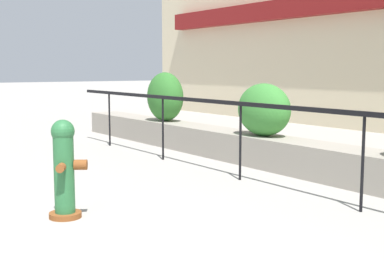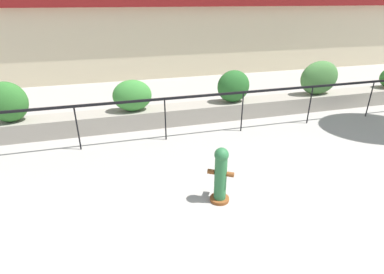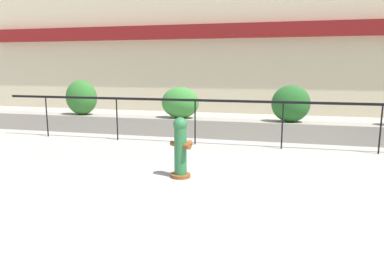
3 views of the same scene
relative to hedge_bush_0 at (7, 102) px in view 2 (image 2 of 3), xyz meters
name	(u,v)px [view 2 (image 2 of 3)]	position (x,y,z in m)	size (l,w,h in m)	color
planter_wall_low	(227,110)	(5.97, 0.00, -0.77)	(18.00, 0.70, 0.50)	gray
fence_railing_segment	(243,96)	(5.97, -1.10, -0.01)	(15.00, 0.05, 1.15)	black
hedge_bush_0	(7,102)	(0.00, 0.00, 0.00)	(0.99, 0.68, 1.05)	#2D6B28
hedge_bush_1	(132,96)	(3.12, 0.00, -0.08)	(1.08, 0.68, 0.88)	#387F33
hedge_bush_2	(233,86)	(6.15, 0.00, -0.04)	(1.00, 0.67, 0.97)	#235B23
hedge_bush_3	(319,78)	(9.16, 0.00, 0.02)	(1.34, 0.61, 1.09)	#427538
fire_hydrant	(221,175)	(4.28, -3.96, -0.47)	(0.48, 0.48, 1.08)	brown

